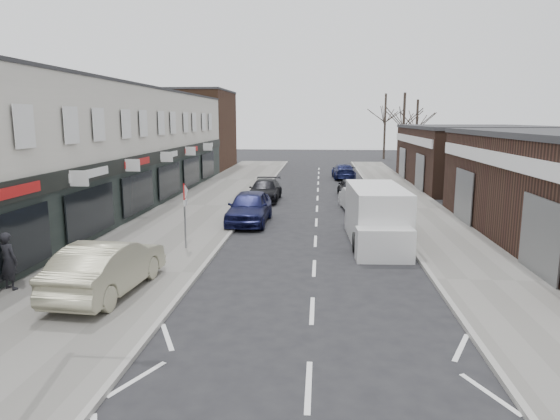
% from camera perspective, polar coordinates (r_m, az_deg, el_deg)
% --- Properties ---
extents(pavement_left, '(5.50, 64.00, 0.12)m').
position_cam_1_polar(pavement_left, '(30.39, -8.58, 0.44)').
color(pavement_left, slate).
rests_on(pavement_left, ground).
extents(pavement_right, '(3.50, 64.00, 0.12)m').
position_cam_1_polar(pavement_right, '(30.11, 15.26, 0.10)').
color(pavement_right, slate).
rests_on(pavement_right, ground).
extents(shop_terrace_left, '(8.00, 41.00, 7.10)m').
position_cam_1_polar(shop_terrace_left, '(29.99, -22.62, 6.35)').
color(shop_terrace_left, beige).
rests_on(shop_terrace_left, ground).
extents(brick_block_far, '(8.00, 10.00, 8.00)m').
position_cam_1_polar(brick_block_far, '(53.92, -10.16, 8.89)').
color(brick_block_far, '#452C1D').
rests_on(brick_block_far, ground).
extents(right_unit_far, '(10.00, 16.00, 4.50)m').
position_cam_1_polar(right_unit_far, '(43.05, 21.40, 5.68)').
color(right_unit_far, '#331F17').
rests_on(right_unit_far, ground).
extents(tree_far_a, '(3.60, 3.60, 8.00)m').
position_cam_1_polar(tree_far_a, '(56.08, 13.74, 4.71)').
color(tree_far_a, '#382D26').
rests_on(tree_far_a, ground).
extents(tree_far_b, '(3.60, 3.60, 7.50)m').
position_cam_1_polar(tree_far_b, '(62.40, 15.17, 5.19)').
color(tree_far_b, '#382D26').
rests_on(tree_far_b, ground).
extents(tree_far_c, '(3.60, 3.60, 8.50)m').
position_cam_1_polar(tree_far_c, '(67.85, 11.76, 5.73)').
color(tree_far_c, '#382D26').
rests_on(tree_far_c, ground).
extents(warning_sign, '(0.12, 0.80, 2.70)m').
position_cam_1_polar(warning_sign, '(20.10, -10.79, 1.50)').
color(warning_sign, slate).
rests_on(warning_sign, pavement_left).
extents(white_van, '(2.40, 6.25, 2.40)m').
position_cam_1_polar(white_van, '(21.61, 11.00, -0.77)').
color(white_van, silver).
rests_on(white_van, ground).
extents(sedan_on_pavement, '(2.04, 4.95, 1.60)m').
position_cam_1_polar(sedan_on_pavement, '(15.75, -19.09, -6.14)').
color(sedan_on_pavement, '#A4A183').
rests_on(sedan_on_pavement, pavement_left).
extents(pedestrian, '(0.75, 0.62, 1.78)m').
position_cam_1_polar(pedestrian, '(17.23, -28.62, -5.12)').
color(pedestrian, black).
rests_on(pedestrian, pavement_left).
extents(parked_car_left_a, '(2.04, 4.89, 1.65)m').
position_cam_1_polar(parked_car_left_a, '(25.32, -3.53, 0.32)').
color(parked_car_left_a, '#141740').
rests_on(parked_car_left_a, ground).
extents(parked_car_left_b, '(2.01, 4.75, 1.37)m').
position_cam_1_polar(parked_car_left_b, '(32.28, -1.74, 2.25)').
color(parked_car_left_b, black).
rests_on(parked_car_left_b, ground).
extents(parked_car_right_a, '(1.82, 4.22, 1.35)m').
position_cam_1_polar(parked_car_right_a, '(29.28, 8.57, 1.29)').
color(parked_car_right_a, silver).
rests_on(parked_car_right_a, ground).
extents(parked_car_right_b, '(1.70, 3.82, 1.28)m').
position_cam_1_polar(parked_car_right_b, '(34.49, 7.99, 2.60)').
color(parked_car_right_b, black).
rests_on(parked_car_right_b, ground).
extents(parked_car_right_c, '(2.09, 4.67, 1.33)m').
position_cam_1_polar(parked_car_right_c, '(44.64, 7.26, 4.41)').
color(parked_car_right_c, '#151A43').
rests_on(parked_car_right_c, ground).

